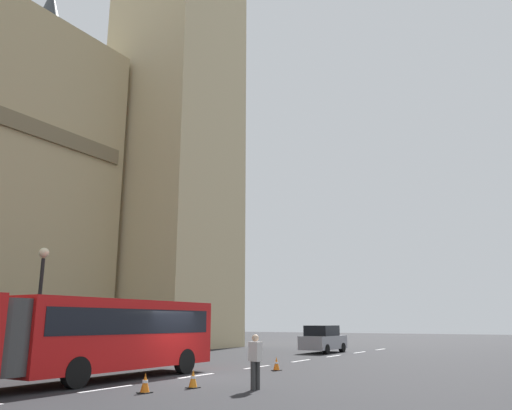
# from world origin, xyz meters

# --- Properties ---
(ground_plane) EXTENTS (160.00, 160.00, 0.00)m
(ground_plane) POSITION_xyz_m (0.00, 0.00, 0.00)
(ground_plane) COLOR #262628
(lane_centre_marking) EXTENTS (39.00, 0.16, 0.01)m
(lane_centre_marking) POSITION_xyz_m (5.23, 0.00, 0.00)
(lane_centre_marking) COLOR silver
(lane_centre_marking) RESTS_ON ground_plane
(sedan_lead) EXTENTS (4.40, 1.86, 1.85)m
(sedan_lead) POSITION_xyz_m (17.33, 1.99, 0.91)
(sedan_lead) COLOR gray
(sedan_lead) RESTS_ON ground_plane
(traffic_cone_west) EXTENTS (0.36, 0.36, 0.58)m
(traffic_cone_west) POSITION_xyz_m (-4.04, -1.72, 0.28)
(traffic_cone_west) COLOR black
(traffic_cone_west) RESTS_ON ground_plane
(traffic_cone_middle) EXTENTS (0.36, 0.36, 0.58)m
(traffic_cone_middle) POSITION_xyz_m (-2.37, -2.22, 0.28)
(traffic_cone_middle) COLOR black
(traffic_cone_middle) RESTS_ON ground_plane
(traffic_cone_east) EXTENTS (0.36, 0.36, 0.58)m
(traffic_cone_east) POSITION_xyz_m (4.24, -1.60, 0.28)
(traffic_cone_east) COLOR black
(traffic_cone_east) RESTS_ON ground_plane
(street_lamp) EXTENTS (0.44, 0.44, 5.27)m
(street_lamp) POSITION_xyz_m (-2.13, 6.50, 3.06)
(street_lamp) COLOR black
(street_lamp) RESTS_ON ground_plane
(pedestrian_near_cones) EXTENTS (0.35, 0.44, 1.69)m
(pedestrian_near_cones) POSITION_xyz_m (-1.69, -4.17, 0.91)
(pedestrian_near_cones) COLOR #333333
(pedestrian_near_cones) RESTS_ON ground_plane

